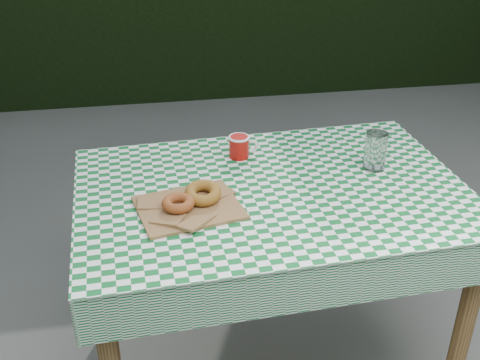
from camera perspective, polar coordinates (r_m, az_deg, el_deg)
name	(u,v)px	position (r m, az deg, el deg)	size (l,w,h in m)	color
table	(269,282)	(2.11, 2.86, -9.80)	(1.22, 0.82, 0.75)	#56361D
tablecloth	(272,189)	(1.89, 3.14, -0.87)	(1.24, 0.84, 0.01)	#0E5B26
paper_bag	(189,207)	(1.78, -4.97, -2.59)	(0.30, 0.24, 0.02)	olive
bagel_front	(178,203)	(1.76, -6.00, -2.25)	(0.10, 0.10, 0.03)	brown
bagel_back	(203,193)	(1.80, -3.60, -1.26)	(0.11, 0.11, 0.04)	olive
coffee_mug	(239,147)	(2.07, -0.09, 3.23)	(0.14, 0.14, 0.08)	#B0100B
drinking_glass	(375,151)	(2.03, 12.95, 2.74)	(0.07, 0.07, 0.13)	silver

